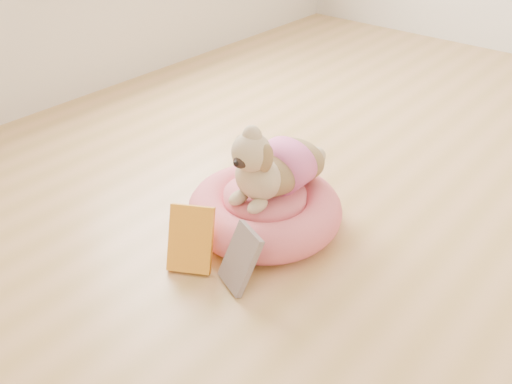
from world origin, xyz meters
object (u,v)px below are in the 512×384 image
Objects in this scene: pet_bed at (265,210)px; book_white at (240,259)px; dog at (273,153)px; book_yellow at (191,239)px.

pet_bed is 0.33m from book_white.
dog reaches higher than pet_bed.
book_yellow is 0.19m from book_white.
pet_bed is at bearing 137.03° from book_white.
dog is 0.41m from book_yellow.
book_yellow is at bearing -97.74° from pet_bed.
pet_bed is 2.54× the size of book_yellow.
pet_bed is at bearing 52.61° from book_yellow.
pet_bed is 1.36× the size of dog.
dog is (0.01, 0.03, 0.23)m from pet_bed.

